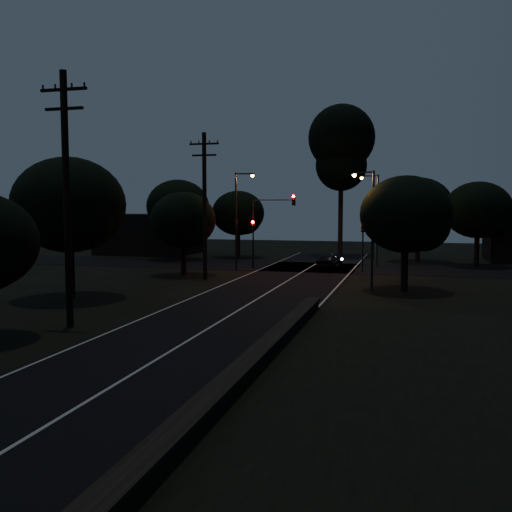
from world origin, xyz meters
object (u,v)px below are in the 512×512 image
Objects in this scene: utility_pole_far at (205,203)px; streetlight_a at (238,214)px; signal_right at (363,237)px; signal_mast at (272,217)px; signal_left at (253,235)px; utility_pole_mid at (67,195)px; streetlight_b at (375,214)px; streetlight_c at (370,221)px; car at (329,261)px; tall_pine at (341,147)px.

utility_pole_far is 6.10m from streetlight_a.
signal_mast reaches higher than signal_right.
signal_left is at bearing 180.00° from signal_right.
utility_pole_mid is at bearing -93.21° from signal_left.
streetlight_b is (8.22, 4.01, 0.30)m from signal_mast.
streetlight_b is at bearing 80.00° from signal_right.
signal_right is 7.66m from signal_mast.
streetlight_c is (8.74, -9.99, 0.01)m from signal_mast.
streetlight_b is 5.95m from car.
utility_pole_mid is 2.85× the size of car.
streetlight_c is at bearing -87.86° from streetlight_b.
signal_right is 0.51× the size of streetlight_b.
utility_pole_mid is 27.97m from car.
tall_pine is 3.92× the size of signal_left.
utility_pole_mid is 1.05× the size of utility_pole_far.
utility_pole_mid is 19.15m from streetlight_c.
signal_left is 1.06× the size of car.
streetlight_a is (-9.91, -1.99, 1.80)m from signal_right.
utility_pole_mid is 1.47× the size of streetlight_c.
utility_pole_far is at bearing 90.00° from utility_pole_mid.
car is (7.04, 3.39, -3.98)m from streetlight_a.
signal_mast is at bearing -104.62° from tall_pine.
signal_mast is 13.28m from streetlight_c.
signal_right is 1.06× the size of car.
car is (-2.87, 1.40, -2.18)m from signal_right.
tall_pine reaches higher than signal_mast.
car is (-3.57, -2.61, -3.98)m from streetlight_b.
streetlight_a and streetlight_b have the same top height.
utility_pole_far is at bearing -111.11° from signal_mast.
streetlight_a is at bearing -110.36° from tall_pine.
signal_right is at bearing -76.51° from tall_pine.
signal_right is 0.51× the size of streetlight_a.
utility_pole_far is 2.72× the size of car.
signal_left is 0.66× the size of signal_mast.
signal_mast reaches higher than car.
streetlight_c is at bearing 51.74° from utility_pole_mid.
streetlight_b reaches higher than signal_left.
signal_right is at bearing 11.34° from streetlight_a.
streetlight_b is 14.01m from streetlight_c.
streetlight_c reaches higher than signal_mast.
streetlight_b is at bearing -136.01° from car.
streetlight_c is (11.83, 15.00, -1.39)m from utility_pole_mid.
utility_pole_mid is 1.76× the size of signal_mast.
streetlight_b reaches higher than streetlight_c.
streetlight_b is 1.07× the size of streetlight_c.
signal_left is 10.84m from streetlight_b.
utility_pole_far is 1.31× the size of streetlight_b.
streetlight_c is (11.83, -2.00, -1.13)m from utility_pole_far.
signal_left is 9.20m from signal_right.
signal_mast is at bearing 24.64° from car.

